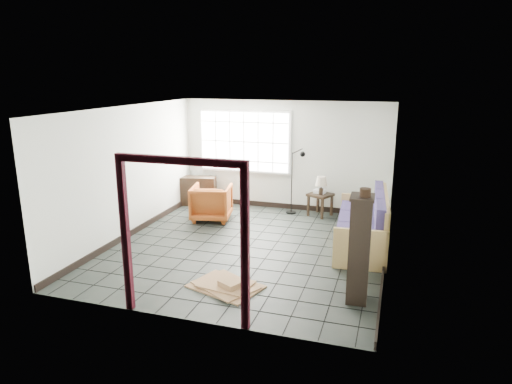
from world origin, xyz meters
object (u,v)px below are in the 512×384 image
(futon_sofa, at_px, (365,227))
(tall_shelf, at_px, (360,249))
(armchair, at_px, (211,201))
(side_table, at_px, (320,197))

(futon_sofa, bearing_deg, tall_shelf, -92.24)
(armchair, relative_size, tall_shelf, 0.56)
(futon_sofa, distance_m, tall_shelf, 2.27)
(futon_sofa, relative_size, tall_shelf, 1.55)
(armchair, distance_m, tall_shelf, 4.54)
(armchair, height_order, tall_shelf, tall_shelf)
(futon_sofa, distance_m, side_table, 2.03)
(side_table, bearing_deg, tall_shelf, -72.81)
(futon_sofa, relative_size, armchair, 2.79)
(futon_sofa, xyz_separation_m, armchair, (-3.42, 0.66, 0.05))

